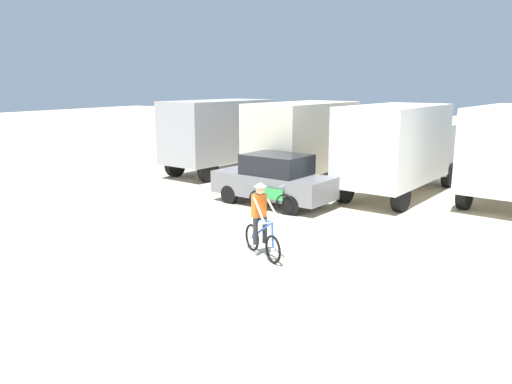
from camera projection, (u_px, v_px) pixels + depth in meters
ground_plane at (154, 264)px, 11.70m from camera, size 120.00×120.00×0.00m
box_truck_grey_hauler at (226, 132)px, 23.32m from camera, size 3.14×6.98×3.35m
box_truck_cream_rv at (310, 138)px, 20.84m from camera, size 3.04×6.96×3.35m
box_truck_white_box at (400, 145)px, 18.44m from camera, size 3.04×6.95×3.35m
sedan_parked at (274, 180)px, 17.21m from camera, size 4.37×2.20×1.76m
cyclist_orange_shirt at (261, 222)px, 12.06m from camera, size 1.52×0.94×1.82m
bicycle_spare at (271, 201)px, 16.25m from camera, size 1.73×0.50×0.97m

